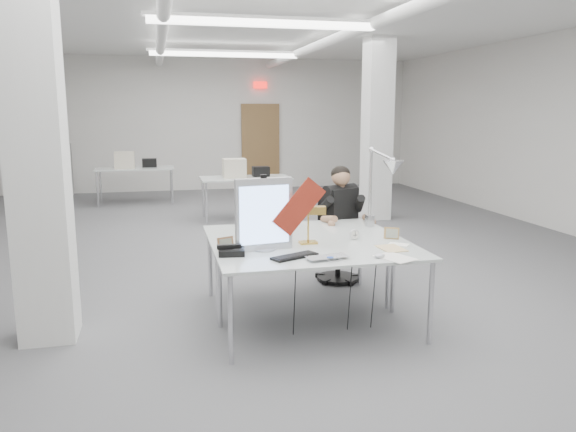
% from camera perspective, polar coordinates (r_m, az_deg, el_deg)
% --- Properties ---
extents(room_shell, '(10.04, 14.04, 3.24)m').
position_cam_1_polar(room_shell, '(7.24, -2.20, 8.69)').
color(room_shell, '#545457').
rests_on(room_shell, ground).
extents(desk_main, '(1.80, 0.90, 0.02)m').
position_cam_1_polar(desk_main, '(4.82, 3.44, -3.82)').
color(desk_main, silver).
rests_on(desk_main, room_shell).
extents(desk_second, '(1.80, 0.90, 0.02)m').
position_cam_1_polar(desk_second, '(5.66, 0.85, -1.60)').
color(desk_second, silver).
rests_on(desk_second, room_shell).
extents(bg_desk_a, '(1.60, 0.80, 0.02)m').
position_cam_1_polar(bg_desk_a, '(10.16, -4.34, 3.87)').
color(bg_desk_a, silver).
rests_on(bg_desk_a, room_shell).
extents(bg_desk_b, '(1.60, 0.80, 0.02)m').
position_cam_1_polar(bg_desk_b, '(12.24, -15.28, 4.68)').
color(bg_desk_b, silver).
rests_on(bg_desk_b, room_shell).
extents(filing_cabinet, '(0.45, 0.55, 1.20)m').
position_cam_1_polar(filing_cabinet, '(13.85, -22.11, 4.35)').
color(filing_cabinet, gray).
rests_on(filing_cabinet, room_shell).
extents(office_chair, '(0.67, 0.67, 1.03)m').
position_cam_1_polar(office_chair, '(6.46, 5.14, -2.17)').
color(office_chair, black).
rests_on(office_chair, room_shell).
extents(seated_person, '(0.62, 0.68, 0.82)m').
position_cam_1_polar(seated_person, '(6.34, 5.34, 1.13)').
color(seated_person, black).
rests_on(seated_person, office_chair).
extents(monitor, '(0.51, 0.12, 0.63)m').
position_cam_1_polar(monitor, '(4.82, -2.46, 0.16)').
color(monitor, silver).
rests_on(monitor, desk_main).
extents(pennant, '(0.48, 0.02, 0.51)m').
position_cam_1_polar(pennant, '(4.84, 1.14, 0.97)').
color(pennant, maroon).
rests_on(pennant, monitor).
extents(keyboard, '(0.43, 0.29, 0.02)m').
position_cam_1_polar(keyboard, '(4.63, 0.67, -4.13)').
color(keyboard, black).
rests_on(keyboard, desk_main).
extents(laptop, '(0.38, 0.28, 0.03)m').
position_cam_1_polar(laptop, '(4.54, 4.31, -4.40)').
color(laptop, '#AAABAF').
rests_on(laptop, desk_main).
extents(mouse, '(0.09, 0.06, 0.04)m').
position_cam_1_polar(mouse, '(4.68, 9.29, -4.01)').
color(mouse, silver).
rests_on(mouse, desk_main).
extents(bankers_lamp, '(0.33, 0.18, 0.35)m').
position_cam_1_polar(bankers_lamp, '(5.08, 2.06, -0.87)').
color(bankers_lamp, '#B9793A').
rests_on(bankers_lamp, desk_main).
extents(desk_phone, '(0.24, 0.22, 0.05)m').
position_cam_1_polar(desk_phone, '(4.74, -5.75, -3.62)').
color(desk_phone, black).
rests_on(desk_phone, desk_main).
extents(picture_frame_left, '(0.15, 0.09, 0.12)m').
position_cam_1_polar(picture_frame_left, '(4.88, -6.35, -2.82)').
color(picture_frame_left, '#9F6A44').
rests_on(picture_frame_left, desk_main).
extents(picture_frame_right, '(0.14, 0.10, 0.11)m').
position_cam_1_polar(picture_frame_right, '(5.37, 10.47, -1.72)').
color(picture_frame_right, '#AB8249').
rests_on(picture_frame_right, desk_main).
extents(desk_clock, '(0.09, 0.03, 0.09)m').
position_cam_1_polar(desk_clock, '(5.29, 6.77, -1.85)').
color(desk_clock, silver).
rests_on(desk_clock, desk_main).
extents(paper_stack_a, '(0.33, 0.38, 0.01)m').
position_cam_1_polar(paper_stack_a, '(4.70, 10.84, -4.18)').
color(paper_stack_a, white).
rests_on(paper_stack_a, desk_main).
extents(paper_stack_b, '(0.21, 0.28, 0.01)m').
position_cam_1_polar(paper_stack_b, '(5.00, 10.45, -3.25)').
color(paper_stack_b, '#D9B981').
rests_on(paper_stack_b, desk_main).
extents(paper_stack_c, '(0.22, 0.21, 0.01)m').
position_cam_1_polar(paper_stack_c, '(5.16, 11.14, -2.86)').
color(paper_stack_c, white).
rests_on(paper_stack_c, desk_main).
extents(beige_monitor, '(0.39, 0.37, 0.33)m').
position_cam_1_polar(beige_monitor, '(5.64, -2.04, 0.20)').
color(beige_monitor, beige).
rests_on(beige_monitor, desk_second).
extents(architect_lamp, '(0.43, 0.78, 0.95)m').
position_cam_1_polar(architect_lamp, '(5.61, 9.34, 3.18)').
color(architect_lamp, '#B1B1B6').
rests_on(architect_lamp, desk_second).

